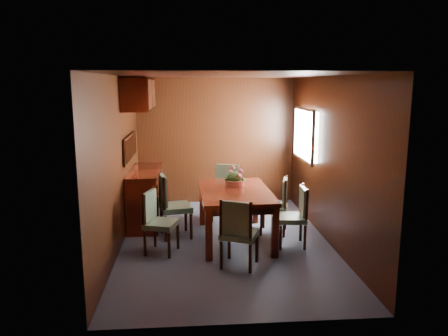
{
  "coord_description": "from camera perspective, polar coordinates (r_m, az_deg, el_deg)",
  "views": [
    {
      "loc": [
        -0.51,
        -6.09,
        2.29
      ],
      "look_at": [
        0.0,
        0.29,
        1.05
      ],
      "focal_mm": 35.0,
      "sensor_mm": 36.0,
      "label": 1
    }
  ],
  "objects": [
    {
      "name": "dining_table",
      "position": [
        6.43,
        1.43,
        -3.8
      ],
      "size": [
        1.05,
        1.65,
        0.76
      ],
      "rotation": [
        0.0,
        0.0,
        0.03
      ],
      "color": "#390F07",
      "rests_on": "ground"
    },
    {
      "name": "chair_foot",
      "position": [
        7.48,
        0.27,
        -2.68
      ],
      "size": [
        0.55,
        0.53,
        0.95
      ],
      "rotation": [
        0.0,
        0.0,
        2.88
      ],
      "color": "black",
      "rests_on": "ground"
    },
    {
      "name": "ground",
      "position": [
        6.52,
        0.21,
        -9.59
      ],
      "size": [
        4.5,
        4.5,
        0.0
      ],
      "primitive_type": "plane",
      "color": "#3C4253",
      "rests_on": "ground"
    },
    {
      "name": "chair_left_near",
      "position": [
        6.06,
        -8.8,
        -6.48
      ],
      "size": [
        0.5,
        0.52,
        0.87
      ],
      "rotation": [
        0.0,
        0.0,
        -1.88
      ],
      "color": "black",
      "rests_on": "ground"
    },
    {
      "name": "chair_head",
      "position": [
        5.49,
        1.85,
        -8.04
      ],
      "size": [
        0.55,
        0.54,
        0.91
      ],
      "rotation": [
        0.0,
        0.0,
        -0.38
      ],
      "color": "black",
      "rests_on": "ground"
    },
    {
      "name": "chair_right_far",
      "position": [
        6.8,
        7.1,
        -4.49
      ],
      "size": [
        0.5,
        0.51,
        0.88
      ],
      "rotation": [
        0.0,
        0.0,
        1.3
      ],
      "color": "black",
      "rests_on": "ground"
    },
    {
      "name": "chair_left_far",
      "position": [
        6.62,
        -6.97,
        -4.46
      ],
      "size": [
        0.53,
        0.54,
        0.97
      ],
      "rotation": [
        0.0,
        0.0,
        -1.36
      ],
      "color": "black",
      "rests_on": "ground"
    },
    {
      "name": "sideboard",
      "position": [
        7.36,
        -10.22,
        -3.7
      ],
      "size": [
        0.48,
        1.4,
        0.9
      ],
      "primitive_type": "cube",
      "color": "#390F07",
      "rests_on": "ground"
    },
    {
      "name": "flower_centerpiece",
      "position": [
        6.62,
        1.42,
        -1.07
      ],
      "size": [
        0.32,
        0.32,
        0.32
      ],
      "color": "#AB4C34",
      "rests_on": "dining_table"
    },
    {
      "name": "chair_right_near",
      "position": [
        6.32,
        9.41,
        -5.8
      ],
      "size": [
        0.43,
        0.44,
        0.87
      ],
      "rotation": [
        0.0,
        0.0,
        1.48
      ],
      "color": "black",
      "rests_on": "ground"
    },
    {
      "name": "room_shell",
      "position": [
        6.47,
        -0.95,
        5.11
      ],
      "size": [
        3.06,
        4.52,
        2.41
      ],
      "color": "black",
      "rests_on": "ground"
    }
  ]
}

